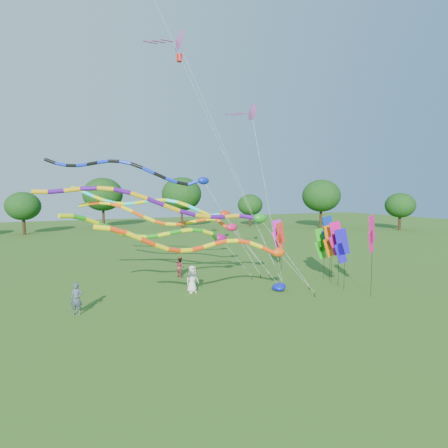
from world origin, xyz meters
name	(u,v)px	position (x,y,z in m)	size (l,w,h in m)	color
ground	(285,307)	(0.00, 0.00, 0.00)	(160.00, 160.00, 0.00)	#2C5717
tree_ring	(414,219)	(5.44, -4.19, 5.38)	(116.49, 117.84, 9.31)	#382314
tube_kite_red	(219,246)	(-3.98, 0.81, 3.81)	(13.49, 1.46, 5.87)	black
tube_kite_orange	(178,219)	(-4.54, 6.48, 4.99)	(12.61, 4.76, 6.78)	black
tube_kite_purple	(178,206)	(-4.99, 5.09, 5.91)	(16.94, 5.57, 7.90)	black
tube_kite_blue	(144,172)	(-5.90, 10.46, 8.35)	(14.99, 6.82, 10.00)	black
tube_kite_cyan	(168,206)	(-4.14, 9.96, 5.77)	(13.91, 6.45, 7.82)	black
tube_kite_green	(172,233)	(-5.30, 5.52, 4.16)	(13.48, 2.73, 6.24)	black
delta_kite_high_a	(178,41)	(-4.57, 6.00, 16.69)	(9.34, 2.75, 18.02)	black
delta_kite_high_c	(251,112)	(1.70, 7.30, 12.96)	(3.06, 3.99, 13.69)	black
banner_pole_blue_b	(328,232)	(6.92, 4.37, 3.79)	(1.16, 0.18, 5.06)	black
banner_pole_magenta_b	(371,234)	(6.07, -0.71, 4.16)	(1.09, 0.55, 5.43)	black
banner_pole_magenta_a	(336,238)	(6.00, 2.45, 3.53)	(1.12, 0.46, 4.80)	black
banner_pole_violet	(278,233)	(5.78, 9.63, 3.19)	(1.13, 0.44, 4.46)	black
banner_pole_red	(280,236)	(5.60, 8.95, 3.01)	(1.14, 0.39, 4.27)	black
banner_pole_green	(321,243)	(6.66, 4.80, 2.83)	(1.09, 0.55, 4.09)	black
banner_pole_orange	(329,241)	(6.20, 3.34, 3.23)	(1.16, 0.18, 4.49)	black
banner_pole_blue_a	(342,246)	(5.82, 1.67, 3.09)	(1.11, 0.51, 4.35)	black
blue_nylon_heap	(279,287)	(1.94, 3.54, 0.19)	(1.55, 1.06, 0.46)	#0D18AC
person_a	(192,279)	(-3.91, 5.39, 0.93)	(0.91, 0.59, 1.86)	silver
person_b	(76,299)	(-11.39, 3.80, 0.91)	(0.67, 0.44, 1.82)	#3C4854
person_c	(180,267)	(-3.12, 10.32, 0.81)	(0.78, 0.61, 1.61)	#903439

